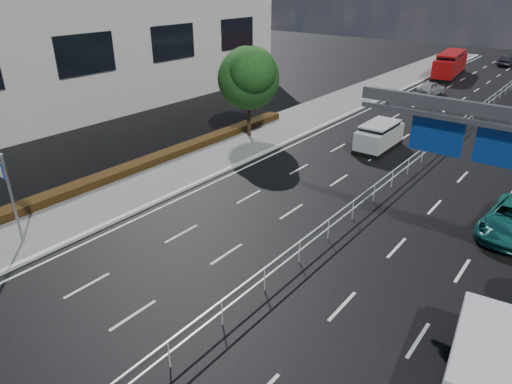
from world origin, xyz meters
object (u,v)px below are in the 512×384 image
Objects in this scene: red_bus at (450,64)px; near_car_silver at (430,88)px; white_minivan at (379,136)px; silver_minivan at (490,374)px; toilet_sign at (3,182)px; near_car_dark at (507,61)px.

red_bus is 2.30× the size of near_car_silver.
silver_minivan is (11.19, -17.72, 0.13)m from white_minivan.
red_bus reaches higher than near_car_silver.
toilet_sign is 39.92m from near_car_silver.
near_car_silver is (-2.68, 18.08, -0.20)m from white_minivan.
near_car_dark is at bearing 66.27° from red_bus.
near_car_silver is at bearing 87.09° from near_car_dark.
toilet_sign reaches higher than white_minivan.
red_bus is 2.39× the size of near_car_dark.
red_bus reaches higher than silver_minivan.
white_minivan is at bearing 70.40° from toilet_sign.
near_car_dark is at bearing 93.09° from silver_minivan.
white_minivan is 29.50m from red_bus.
white_minivan is 20.96m from silver_minivan.
toilet_sign is 63.39m from near_car_dark.
red_bus is at bearing -75.46° from near_car_silver.
near_car_dark is (2.38, 23.37, -0.05)m from near_car_silver.
near_car_dark is 60.28m from silver_minivan.
white_minivan is at bearing 114.37° from silver_minivan.
near_car_silver is at bearing 82.84° from toilet_sign.
silver_minivan is (11.49, -59.17, 0.38)m from near_car_dark.
red_bus is 1.80× the size of silver_minivan.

